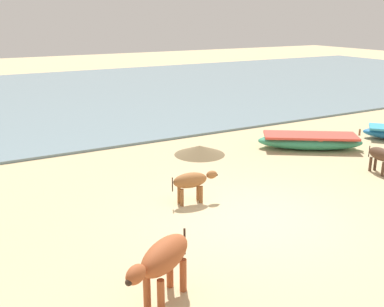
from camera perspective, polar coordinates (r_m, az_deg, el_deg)
ground at (r=9.38m, az=7.85°, el=-8.12°), size 80.00×80.00×0.00m
sea_water at (r=23.82m, az=-16.24°, el=6.99°), size 60.00×20.00×0.08m
fishing_boat_5 at (r=14.34m, az=14.74°, el=1.54°), size 3.18×2.55×0.66m
cow_adult_rust at (r=6.52m, az=-3.69°, el=-13.23°), size 1.36×1.02×0.96m
calf_near_dark at (r=12.64m, az=22.90°, el=-0.24°), size 0.39×1.06×0.69m
calf_far_brown at (r=9.83m, az=-0.03°, el=-3.53°), size 1.09×0.39×0.71m
debris_pile_0 at (r=13.34m, az=0.97°, el=0.43°), size 2.01×2.01×0.28m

